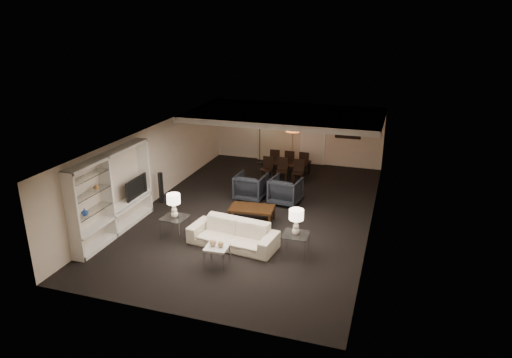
{
  "coord_description": "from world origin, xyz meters",
  "views": [
    {
      "loc": [
        4.02,
        -12.51,
        5.79
      ],
      "look_at": [
        0.0,
        0.0,
        1.1
      ],
      "focal_mm": 32.0,
      "sensor_mm": 36.0,
      "label": 1
    }
  ],
  "objects": [
    {
      "name": "media_unit",
      "position": [
        -3.31,
        -2.6,
        1.18
      ],
      "size": [
        0.38,
        3.4,
        2.35
      ],
      "primitive_type": null,
      "color": "white",
      "rests_on": "wall_left"
    },
    {
      "name": "door",
      "position": [
        0.7,
        5.47,
        1.05
      ],
      "size": [
        0.9,
        0.05,
        2.1
      ],
      "primitive_type": "cube",
      "color": "silver",
      "rests_on": "wall_back"
    },
    {
      "name": "chair_nm",
      "position": [
        0.05,
        2.96,
        0.44
      ],
      "size": [
        0.45,
        0.45,
        0.87
      ],
      "primitive_type": null,
      "rotation": [
        0.0,
        0.0,
        0.11
      ],
      "color": "black",
      "rests_on": "floor"
    },
    {
      "name": "armchair_right",
      "position": [
        0.7,
        0.97,
        0.44
      ],
      "size": [
        1.05,
        1.07,
        0.88
      ],
      "primitive_type": "imported",
      "rotation": [
        0.0,
        0.0,
        3.02
      ],
      "color": "black",
      "rests_on": "floor"
    },
    {
      "name": "table_lamp_right",
      "position": [
        1.8,
        -2.33,
        0.94
      ],
      "size": [
        0.39,
        0.39,
        0.67
      ],
      "primitive_type": null,
      "rotation": [
        0.0,
        0.0,
        0.05
      ],
      "color": "#EEE1C9",
      "rests_on": "side_table_right"
    },
    {
      "name": "chair_nl",
      "position": [
        -0.55,
        2.96,
        0.44
      ],
      "size": [
        0.44,
        0.44,
        0.87
      ],
      "primitive_type": null,
      "rotation": [
        0.0,
        0.0,
        -0.1
      ],
      "color": "black",
      "rests_on": "floor"
    },
    {
      "name": "chair_fl",
      "position": [
        -0.55,
        4.26,
        0.44
      ],
      "size": [
        0.43,
        0.43,
        0.87
      ],
      "primitive_type": null,
      "rotation": [
        0.0,
        0.0,
        3.21
      ],
      "color": "black",
      "rests_on": "floor"
    },
    {
      "name": "television",
      "position": [
        -3.28,
        -1.63,
        1.05
      ],
      "size": [
        1.04,
        0.14,
        0.6
      ],
      "primitive_type": "imported",
      "rotation": [
        0.0,
        0.0,
        1.57
      ],
      "color": "black",
      "rests_on": "media_unit"
    },
    {
      "name": "side_table_right",
      "position": [
        1.8,
        -2.33,
        0.3
      ],
      "size": [
        0.67,
        0.67,
        0.61
      ],
      "primitive_type": null,
      "rotation": [
        0.0,
        0.0,
        0.03
      ],
      "color": "white",
      "rests_on": "floor"
    },
    {
      "name": "gold_gourd_b",
      "position": [
        0.2,
        -3.43,
        0.62
      ],
      "size": [
        0.15,
        0.15,
        0.15
      ],
      "primitive_type": "sphere",
      "color": "tan",
      "rests_on": "marble_table"
    },
    {
      "name": "floor_speaker",
      "position": [
        -3.2,
        -0.2,
        0.52
      ],
      "size": [
        0.14,
        0.14,
        1.04
      ],
      "primitive_type": "cube",
      "rotation": [
        0.0,
        0.0,
        -0.33
      ],
      "color": "black",
      "rests_on": "floor"
    },
    {
      "name": "chair_fr",
      "position": [
        0.65,
        4.26,
        0.44
      ],
      "size": [
        0.45,
        0.45,
        0.87
      ],
      "primitive_type": null,
      "rotation": [
        0.0,
        0.0,
        3.03
      ],
      "color": "black",
      "rests_on": "floor"
    },
    {
      "name": "vase_amber",
      "position": [
        -3.31,
        -3.25,
        1.64
      ],
      "size": [
        0.15,
        0.15,
        0.16
      ],
      "primitive_type": "imported",
      "color": "#AF743A",
      "rests_on": "media_unit"
    },
    {
      "name": "table_lamp_left",
      "position": [
        -1.6,
        -2.33,
        0.94
      ],
      "size": [
        0.4,
        0.4,
        0.67
      ],
      "primitive_type": null,
      "rotation": [
        0.0,
        0.0,
        -0.08
      ],
      "color": "white",
      "rests_on": "side_table_left"
    },
    {
      "name": "floor",
      "position": [
        0.0,
        0.0,
        0.0
      ],
      "size": [
        11.0,
        11.0,
        0.0
      ],
      "primitive_type": "plane",
      "color": "black",
      "rests_on": "ground"
    },
    {
      "name": "chair_fm",
      "position": [
        0.05,
        4.26,
        0.44
      ],
      "size": [
        0.42,
        0.42,
        0.87
      ],
      "primitive_type": null,
      "rotation": [
        0.0,
        0.0,
        3.18
      ],
      "color": "black",
      "rests_on": "floor"
    },
    {
      "name": "coffee_table",
      "position": [
        0.1,
        -0.73,
        0.23
      ],
      "size": [
        1.36,
        0.87,
        0.47
      ],
      "primitive_type": null,
      "rotation": [
        0.0,
        0.0,
        0.08
      ],
      "color": "black",
      "rests_on": "floor"
    },
    {
      "name": "chair_nr",
      "position": [
        0.65,
        2.96,
        0.44
      ],
      "size": [
        0.41,
        0.41,
        0.87
      ],
      "primitive_type": null,
      "rotation": [
        0.0,
        0.0,
        0.02
      ],
      "color": "black",
      "rests_on": "floor"
    },
    {
      "name": "armchair_left",
      "position": [
        -0.5,
        0.97,
        0.44
      ],
      "size": [
        0.98,
        1.0,
        0.88
      ],
      "primitive_type": "imported",
      "rotation": [
        0.0,
        0.0,
        3.1
      ],
      "color": "black",
      "rests_on": "floor"
    },
    {
      "name": "ceiling_soffit",
      "position": [
        0.0,
        3.5,
        2.4
      ],
      "size": [
        7.0,
        4.0,
        0.2
      ],
      "primitive_type": "cube",
      "color": "silver",
      "rests_on": "ceiling"
    },
    {
      "name": "marble_table",
      "position": [
        0.1,
        -3.43,
        0.27
      ],
      "size": [
        0.57,
        0.57,
        0.54
      ],
      "primitive_type": null,
      "rotation": [
        0.0,
        0.0,
        0.06
      ],
      "color": "white",
      "rests_on": "floor"
    },
    {
      "name": "ceiling",
      "position": [
        0.0,
        0.0,
        2.5
      ],
      "size": [
        7.0,
        11.0,
        0.02
      ],
      "primitive_type": "cube",
      "color": "silver",
      "rests_on": "ground"
    },
    {
      "name": "pendant_light",
      "position": [
        0.3,
        3.5,
        1.92
      ],
      "size": [
        0.52,
        0.52,
        0.24
      ],
      "primitive_type": "cylinder",
      "color": "#D8591E",
      "rests_on": "ceiling_soffit"
    },
    {
      "name": "wall_right",
      "position": [
        3.5,
        0.0,
        1.25
      ],
      "size": [
        0.02,
        11.0,
        2.5
      ],
      "primitive_type": "cube",
      "color": "beige",
      "rests_on": "ground"
    },
    {
      "name": "curtains",
      "position": [
        -0.9,
        5.42,
        1.2
      ],
      "size": [
        1.5,
        0.12,
        2.4
      ],
      "primitive_type": "cube",
      "color": "beige",
      "rests_on": "wall_back"
    },
    {
      "name": "dining_table",
      "position": [
        0.05,
        3.61,
        0.29
      ],
      "size": [
        1.74,
        1.07,
        0.59
      ],
      "primitive_type": "imported",
      "rotation": [
        0.0,
        0.0,
        -0.08
      ],
      "color": "black",
      "rests_on": "floor"
    },
    {
      "name": "floor_lamp",
      "position": [
        -1.4,
        4.88,
        0.93
      ],
      "size": [
        0.35,
        0.35,
        1.86
      ],
      "primitive_type": null,
      "rotation": [
        0.0,
        0.0,
        -0.35
      ],
      "color": "black",
      "rests_on": "floor"
    },
    {
      "name": "wall_back",
      "position": [
        0.0,
        5.5,
        1.25
      ],
      "size": [
        7.0,
        0.02,
        2.5
      ],
      "primitive_type": "cube",
      "color": "beige",
      "rests_on": "ground"
    },
    {
      "name": "vase_blue",
      "position": [
        -3.31,
        -3.81,
        1.15
      ],
      "size": [
        0.18,
        0.18,
        0.19
      ],
      "primitive_type": "imported",
      "color": "#24469D",
      "rests_on": "media_unit"
    },
    {
      "name": "gold_gourd_a",
      "position": [
        0.0,
        -3.43,
        0.63
      ],
      "size": [
        0.17,
        0.17,
        0.17
      ],
      "primitive_type": "sphere",
      "color": "#E3AF78",
      "rests_on": "marble_table"
    },
    {
      "name": "wall_front",
      "position": [
        0.0,
        -5.5,
        1.25
      ],
      "size": [
        7.0,
        0.02,
        2.5
      ],
      "primitive_type": "cube",
      "color": "beige",
      "rests_on": "ground"
    },
    {
      "name": "painting",
      "position": [
        2.1,
        5.46,
        1.55
      ],
      "size": [
        0.95,
        0.04,
        0.65
      ],
      "primitive_type": "cube",
      "color": "#142D38",
      "rests_on": "wall_back"
    },
    {
      "name": "side_table_left",
      "position": [
        -1.6,
        -2.33,
        0.3
      ],
      "size": [
        0.69,
        0.69,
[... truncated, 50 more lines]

